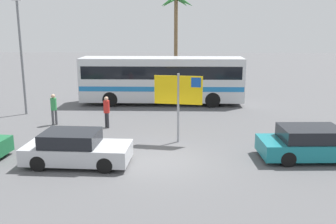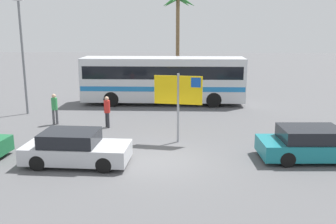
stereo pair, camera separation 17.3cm
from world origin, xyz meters
name	(u,v)px [view 1 (the left image)]	position (x,y,z in m)	size (l,w,h in m)	color
ground	(161,161)	(0.00, 0.00, 0.00)	(120.00, 120.00, 0.00)	#565659
bus_front_coach	(162,78)	(-0.45, 11.26, 1.78)	(10.93, 2.47, 3.17)	silver
ferry_sign	(179,93)	(0.74, 2.54, 2.33)	(2.19, 0.38, 3.20)	gray
car_silver	(76,149)	(-3.27, -0.48, 0.64)	(4.14, 1.97, 1.32)	#B7BABF
car_teal	(315,144)	(6.22, 0.42, 0.64)	(4.60, 2.08, 1.32)	#19757F
pedestrian_crossing_lot	(107,109)	(-3.08, 4.93, 0.99)	(0.32, 0.32, 1.68)	#2D2D33
pedestrian_near_sign	(54,107)	(-6.05, 5.46, 1.00)	(0.32, 0.32, 1.70)	#4C4C51
lamp_post_left_side	(21,52)	(-8.61, 7.93, 3.75)	(0.56, 0.20, 6.85)	slate
palm_tree_seaside	(176,12)	(0.45, 19.29, 6.41)	(3.03, 3.27, 7.86)	brown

